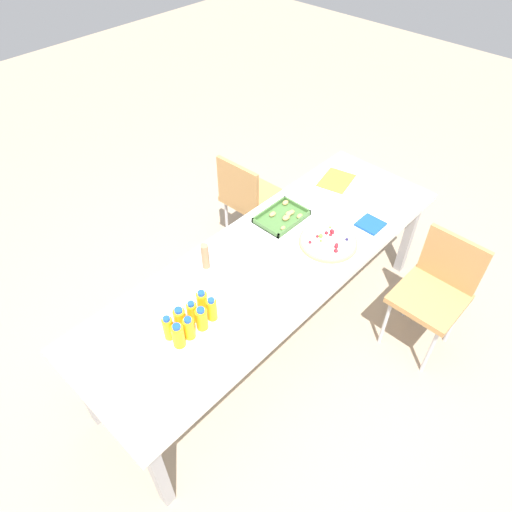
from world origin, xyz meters
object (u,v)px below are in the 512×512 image
at_px(party_table, 272,267).
at_px(chair_far_right, 249,196).
at_px(juice_bottle_3, 212,309).
at_px(juice_bottle_4, 168,328).
at_px(chair_near_right, 437,287).
at_px(juice_bottle_2, 202,319).
at_px(juice_bottle_6, 192,312).
at_px(plate_stack, 269,262).
at_px(juice_bottle_5, 180,319).
at_px(paper_folder, 336,180).
at_px(juice_bottle_7, 202,302).
at_px(snack_tray, 283,217).
at_px(juice_bottle_0, 178,336).
at_px(napkin_stack, 370,224).
at_px(juice_bottle_1, 189,328).
at_px(fruit_pizza, 328,242).
at_px(cardboard_tube, 205,256).

distance_m(party_table, chair_far_right, 0.94).
xyz_separation_m(party_table, juice_bottle_3, (-0.53, -0.06, 0.13)).
bearing_deg(juice_bottle_4, chair_near_right, -27.91).
height_order(juice_bottle_2, juice_bottle_6, juice_bottle_2).
xyz_separation_m(juice_bottle_4, plate_stack, (0.73, -0.01, -0.06)).
bearing_deg(juice_bottle_2, juice_bottle_5, 136.44).
relative_size(chair_near_right, juice_bottle_2, 5.79).
relative_size(juice_bottle_5, paper_folder, 0.57).
bearing_deg(juice_bottle_7, plate_stack, -2.14).
bearing_deg(juice_bottle_6, plate_stack, -0.78).
height_order(juice_bottle_4, snack_tray, juice_bottle_4).
height_order(party_table, plate_stack, plate_stack).
relative_size(juice_bottle_0, juice_bottle_3, 1.03).
height_order(snack_tray, napkin_stack, snack_tray).
distance_m(party_table, paper_folder, 0.93).
relative_size(chair_near_right, juice_bottle_6, 6.25).
bearing_deg(snack_tray, chair_far_right, 66.31).
relative_size(juice_bottle_3, juice_bottle_6, 1.10).
distance_m(juice_bottle_5, napkin_stack, 1.37).
xyz_separation_m(chair_near_right, paper_folder, (0.22, 0.95, 0.22)).
height_order(juice_bottle_2, juice_bottle_4, juice_bottle_4).
bearing_deg(party_table, juice_bottle_5, 179.35).
bearing_deg(paper_folder, juice_bottle_5, -173.22).
relative_size(juice_bottle_0, juice_bottle_1, 1.07).
xyz_separation_m(chair_near_right, juice_bottle_1, (-1.37, 0.69, 0.29)).
bearing_deg(juice_bottle_6, chair_far_right, 31.96).
bearing_deg(juice_bottle_7, juice_bottle_0, -160.80).
xyz_separation_m(juice_bottle_2, paper_folder, (1.51, 0.26, -0.06)).
bearing_deg(juice_bottle_5, juice_bottle_1, -92.15).
bearing_deg(chair_near_right, napkin_stack, 3.55).
distance_m(chair_far_right, paper_folder, 0.68).
bearing_deg(plate_stack, juice_bottle_2, -173.64).
xyz_separation_m(party_table, juice_bottle_7, (-0.53, 0.02, 0.12)).
xyz_separation_m(fruit_pizza, cardboard_tube, (-0.64, 0.39, 0.07)).
xyz_separation_m(juice_bottle_3, juice_bottle_5, (-0.15, 0.07, 0.00)).
bearing_deg(napkin_stack, juice_bottle_4, 169.73).
bearing_deg(paper_folder, napkin_stack, -118.99).
relative_size(chair_near_right, juice_bottle_3, 5.71).
bearing_deg(chair_near_right, juice_bottle_4, 62.39).
height_order(juice_bottle_5, plate_stack, juice_bottle_5).
bearing_deg(juice_bottle_4, cardboard_tube, 26.82).
height_order(fruit_pizza, paper_folder, fruit_pizza).
distance_m(chair_near_right, juice_bottle_4, 1.66).
distance_m(chair_far_right, plate_stack, 0.98).
bearing_deg(chair_far_right, snack_tray, -25.96).
bearing_deg(cardboard_tube, snack_tray, -3.15).
distance_m(fruit_pizza, cardboard_tube, 0.76).
xyz_separation_m(juice_bottle_4, cardboard_tube, (0.46, 0.23, 0.01)).
xyz_separation_m(chair_far_right, juice_bottle_5, (-1.25, -0.73, 0.29)).
xyz_separation_m(juice_bottle_0, juice_bottle_3, (0.22, 0.00, -0.00)).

